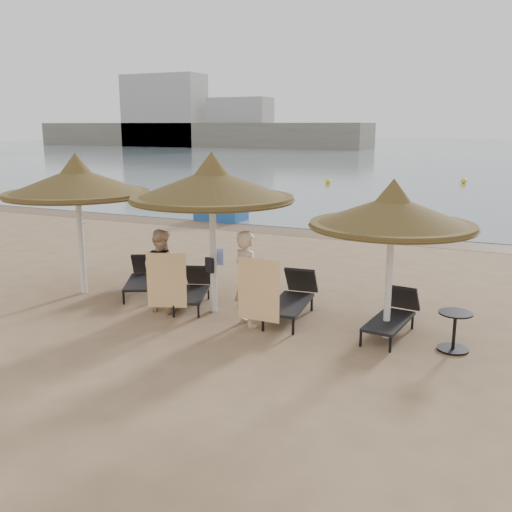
{
  "coord_description": "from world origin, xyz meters",
  "views": [
    {
      "loc": [
        5.79,
        -9.39,
        3.73
      ],
      "look_at": [
        1.01,
        1.2,
        1.04
      ],
      "focal_mm": 40.0,
      "sensor_mm": 36.0,
      "label": 1
    }
  ],
  "objects_px": {
    "lounger_near_left": "(194,289)",
    "palapa_left": "(77,182)",
    "lounger_far_right": "(393,314)",
    "pedal_boat": "(220,212)",
    "person_left": "(161,264)",
    "lounger_near_right": "(293,297)",
    "palapa_center": "(212,185)",
    "palapa_right": "(392,212)",
    "side_table": "(454,333)",
    "person_right": "(247,271)",
    "lounger_far_left": "(142,277)"
  },
  "relations": [
    {
      "from": "lounger_far_left",
      "to": "person_left",
      "type": "bearing_deg",
      "value": -66.3
    },
    {
      "from": "palapa_left",
      "to": "palapa_right",
      "type": "relative_size",
      "value": 1.1
    },
    {
      "from": "palapa_center",
      "to": "person_left",
      "type": "relative_size",
      "value": 1.65
    },
    {
      "from": "palapa_left",
      "to": "person_right",
      "type": "relative_size",
      "value": 1.49
    },
    {
      "from": "pedal_boat",
      "to": "palapa_left",
      "type": "bearing_deg",
      "value": -76.46
    },
    {
      "from": "palapa_left",
      "to": "person_left",
      "type": "bearing_deg",
      "value": -8.01
    },
    {
      "from": "palapa_right",
      "to": "person_left",
      "type": "height_order",
      "value": "palapa_right"
    },
    {
      "from": "lounger_near_left",
      "to": "side_table",
      "type": "height_order",
      "value": "lounger_near_left"
    },
    {
      "from": "lounger_near_left",
      "to": "palapa_left",
      "type": "bearing_deg",
      "value": 166.56
    },
    {
      "from": "palapa_center",
      "to": "person_right",
      "type": "height_order",
      "value": "palapa_center"
    },
    {
      "from": "person_right",
      "to": "lounger_far_right",
      "type": "bearing_deg",
      "value": -131.56
    },
    {
      "from": "side_table",
      "to": "person_right",
      "type": "relative_size",
      "value": 0.32
    },
    {
      "from": "palapa_center",
      "to": "pedal_boat",
      "type": "bearing_deg",
      "value": 117.1
    },
    {
      "from": "person_left",
      "to": "lounger_near_left",
      "type": "bearing_deg",
      "value": -117.87
    },
    {
      "from": "palapa_left",
      "to": "lounger_far_left",
      "type": "bearing_deg",
      "value": 27.58
    },
    {
      "from": "palapa_right",
      "to": "lounger_far_right",
      "type": "height_order",
      "value": "palapa_right"
    },
    {
      "from": "lounger_far_right",
      "to": "lounger_near_left",
      "type": "bearing_deg",
      "value": -173.31
    },
    {
      "from": "palapa_left",
      "to": "palapa_right",
      "type": "height_order",
      "value": "palapa_left"
    },
    {
      "from": "lounger_far_left",
      "to": "person_left",
      "type": "relative_size",
      "value": 0.91
    },
    {
      "from": "palapa_left",
      "to": "lounger_far_left",
      "type": "distance_m",
      "value": 2.52
    },
    {
      "from": "palapa_left",
      "to": "lounger_near_right",
      "type": "distance_m",
      "value": 5.35
    },
    {
      "from": "lounger_far_left",
      "to": "palapa_right",
      "type": "bearing_deg",
      "value": -33.55
    },
    {
      "from": "person_left",
      "to": "lounger_far_left",
      "type": "bearing_deg",
      "value": -34.78
    },
    {
      "from": "palapa_center",
      "to": "lounger_far_left",
      "type": "distance_m",
      "value": 3.15
    },
    {
      "from": "lounger_far_left",
      "to": "lounger_near_left",
      "type": "relative_size",
      "value": 1.04
    },
    {
      "from": "lounger_near_right",
      "to": "person_right",
      "type": "relative_size",
      "value": 0.92
    },
    {
      "from": "palapa_center",
      "to": "person_right",
      "type": "xyz_separation_m",
      "value": [
        0.97,
        -0.49,
        -1.51
      ]
    },
    {
      "from": "palapa_left",
      "to": "side_table",
      "type": "height_order",
      "value": "palapa_left"
    },
    {
      "from": "lounger_far_left",
      "to": "lounger_near_right",
      "type": "relative_size",
      "value": 0.91
    },
    {
      "from": "lounger_far_left",
      "to": "lounger_near_left",
      "type": "xyz_separation_m",
      "value": [
        1.55,
        -0.3,
        -0.02
      ]
    },
    {
      "from": "person_left",
      "to": "lounger_far_right",
      "type": "bearing_deg",
      "value": -168.37
    },
    {
      "from": "lounger_near_right",
      "to": "lounger_far_right",
      "type": "xyz_separation_m",
      "value": [
        2.01,
        -0.15,
        -0.04
      ]
    },
    {
      "from": "palapa_right",
      "to": "lounger_far_right",
      "type": "relative_size",
      "value": 1.6
    },
    {
      "from": "lounger_near_left",
      "to": "person_right",
      "type": "xyz_separation_m",
      "value": [
        1.58,
        -0.73,
        0.73
      ]
    },
    {
      "from": "lounger_far_right",
      "to": "side_table",
      "type": "xyz_separation_m",
      "value": [
        1.1,
        -0.43,
        -0.03
      ]
    },
    {
      "from": "palapa_left",
      "to": "palapa_right",
      "type": "bearing_deg",
      "value": 0.21
    },
    {
      "from": "palapa_right",
      "to": "lounger_far_right",
      "type": "distance_m",
      "value": 1.94
    },
    {
      "from": "lounger_near_left",
      "to": "person_right",
      "type": "bearing_deg",
      "value": -44.62
    },
    {
      "from": "lounger_far_left",
      "to": "person_right",
      "type": "height_order",
      "value": "person_right"
    },
    {
      "from": "lounger_far_right",
      "to": "pedal_boat",
      "type": "distance_m",
      "value": 13.18
    },
    {
      "from": "lounger_far_right",
      "to": "side_table",
      "type": "bearing_deg",
      "value": -14.55
    },
    {
      "from": "lounger_near_left",
      "to": "pedal_boat",
      "type": "distance_m",
      "value": 10.86
    },
    {
      "from": "lounger_near_right",
      "to": "palapa_left",
      "type": "bearing_deg",
      "value": 179.92
    },
    {
      "from": "lounger_near_right",
      "to": "lounger_near_left",
      "type": "bearing_deg",
      "value": 178.57
    },
    {
      "from": "lounger_near_right",
      "to": "lounger_far_right",
      "type": "bearing_deg",
      "value": -9.48
    },
    {
      "from": "lounger_near_right",
      "to": "pedal_boat",
      "type": "xyz_separation_m",
      "value": [
        -6.74,
        9.71,
        -0.05
      ]
    },
    {
      "from": "pedal_boat",
      "to": "person_right",
      "type": "bearing_deg",
      "value": -56.67
    },
    {
      "from": "person_left",
      "to": "palapa_left",
      "type": "bearing_deg",
      "value": -4.23
    },
    {
      "from": "palapa_right",
      "to": "pedal_boat",
      "type": "height_order",
      "value": "palapa_right"
    },
    {
      "from": "pedal_boat",
      "to": "lounger_near_left",
      "type": "bearing_deg",
      "value": -61.96
    }
  ]
}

